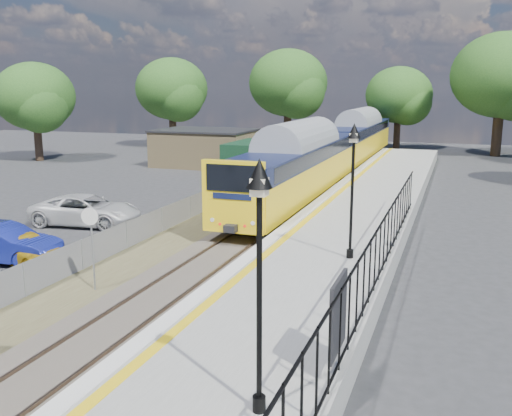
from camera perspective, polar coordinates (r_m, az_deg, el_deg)
The scene contains 15 objects.
ground at distance 16.78m, azimuth -13.30°, elevation -11.68°, with size 120.00×120.00×0.00m, color #2D2D30.
track_bed at distance 25.10m, azimuth -2.24°, elevation -3.17°, with size 5.90×80.00×0.29m.
platform at distance 22.14m, azimuth 7.45°, elevation -4.37°, with size 5.00×70.00×0.90m, color gray.
platform_edge at distance 22.52m, azimuth 2.34°, elevation -2.80°, with size 0.90×70.00×0.01m.
victorian_lamp_south at distance 9.61m, azimuth 0.33°, elevation -2.12°, with size 0.44×0.44×4.60m.
victorian_lamp_north at distance 19.23m, azimuth 9.70°, elevation 4.80°, with size 0.44×0.44×4.60m.
palisade_fence at distance 15.92m, azimuth 11.43°, elevation -5.84°, with size 0.12×26.00×2.00m.
wire_fence at distance 28.55m, azimuth -7.46°, elevation -0.35°, with size 0.06×52.00×1.20m.
outbuilding at distance 48.40m, azimuth -4.26°, elevation 5.86°, with size 10.80×10.10×3.12m.
tree_line at distance 55.27m, azimuth 12.42°, elevation 11.66°, with size 56.80×43.80×11.88m.
train at distance 42.73m, azimuth 7.99°, elevation 6.08°, with size 2.82×40.83×3.51m.
speed_sign at distance 19.31m, azimuth -16.15°, elevation -2.60°, with size 0.57×0.16×2.85m.
car_blue at distance 24.05m, azimuth -23.99°, elevation -3.26°, with size 1.59×4.56×1.50m, color navy.
car_yellow at distance 23.68m, azimuth -22.11°, elevation -3.76°, with size 1.63×4.01×1.16m, color gold.
car_white at distance 29.15m, azimuth -16.59°, elevation -0.21°, with size 2.47×5.35×1.49m, color silver.
Camera 1 is at (8.58, -12.80, 6.64)m, focal length 40.00 mm.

